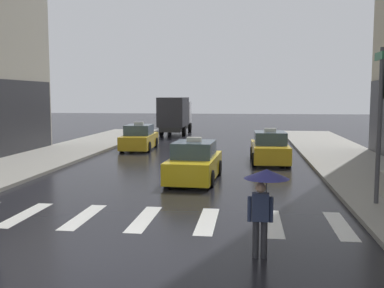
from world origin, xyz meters
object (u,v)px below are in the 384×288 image
at_px(taxi_third, 139,138).
at_px(box_truck, 175,114).
at_px(taxi_lead, 194,163).
at_px(pedestrian_with_umbrella, 264,189).
at_px(taxi_second, 270,149).
at_px(traffic_light_pole, 384,103).

bearing_deg(taxi_third, box_truck, 87.78).
bearing_deg(box_truck, taxi_lead, -78.71).
bearing_deg(taxi_lead, taxi_third, 115.19).
bearing_deg(pedestrian_with_umbrella, taxi_third, 111.15).
bearing_deg(taxi_third, taxi_second, -30.07).
bearing_deg(taxi_third, traffic_light_pole, -52.03).
relative_size(taxi_lead, taxi_third, 1.00).
bearing_deg(traffic_light_pole, taxi_lead, 147.86).
xyz_separation_m(taxi_second, taxi_third, (-8.19, 4.74, 0.00)).
xyz_separation_m(taxi_lead, box_truck, (-4.41, 22.10, 1.13)).
distance_m(taxi_third, pedestrian_with_umbrella, 20.60).
distance_m(traffic_light_pole, taxi_lead, 7.85).
distance_m(taxi_lead, box_truck, 22.56).
distance_m(taxi_lead, taxi_second, 6.52).
height_order(taxi_lead, taxi_third, same).
relative_size(taxi_lead, pedestrian_with_umbrella, 2.37).
relative_size(traffic_light_pole, taxi_second, 1.05).
bearing_deg(taxi_third, taxi_lead, -64.81).
xyz_separation_m(traffic_light_pole, box_truck, (-10.71, 26.05, -1.41)).
height_order(traffic_light_pole, taxi_lead, traffic_light_pole).
bearing_deg(taxi_third, pedestrian_with_umbrella, -68.85).
height_order(box_truck, pedestrian_with_umbrella, box_truck).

